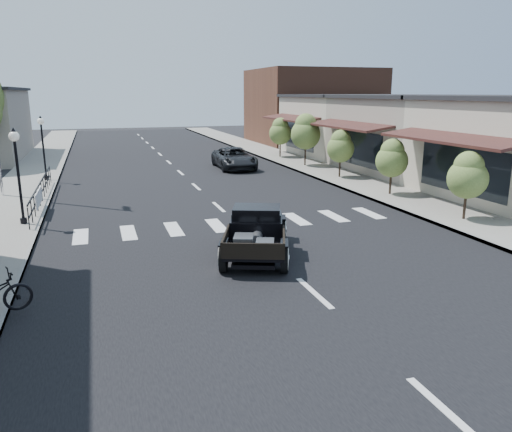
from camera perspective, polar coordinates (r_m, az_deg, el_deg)
name	(u,v)px	position (r m, az deg, el deg)	size (l,w,h in m)	color
ground	(273,257)	(15.15, 1.98, -4.67)	(120.00, 120.00, 0.00)	black
road	(186,178)	(29.32, -7.99, 4.33)	(14.00, 80.00, 0.02)	black
road_markings	(204,194)	(24.48, -5.95, 2.48)	(12.00, 60.00, 0.06)	silver
sidewalk_left	(27,185)	(29.12, -24.72, 3.25)	(3.00, 80.00, 0.15)	gray
sidewalk_right	(320,170)	(31.84, 7.30, 5.23)	(3.00, 80.00, 0.15)	gray
storefront_mid	(430,135)	(33.23, 19.25, 8.71)	(10.00, 9.00, 4.50)	gray
storefront_far	(358,126)	(40.77, 11.61, 10.02)	(10.00, 9.00, 4.50)	beige
far_building_right	(313,107)	(49.88, 6.48, 12.31)	(11.00, 10.00, 7.00)	brown
railing	(41,190)	(23.99, -23.32, 2.75)	(0.08, 10.00, 1.00)	black
banner	(40,204)	(22.07, -23.50, 1.31)	(0.04, 2.20, 0.60)	silver
lamp_post_b	(19,177)	(19.91, -25.50, 4.08)	(0.36, 0.36, 3.48)	black
lamp_post_c	(43,148)	(29.77, -23.13, 7.15)	(0.36, 0.36, 3.48)	black
small_tree_a	(467,187)	(20.36, 22.94, 3.10)	(1.49, 1.49, 2.48)	#5C7435
small_tree_b	(391,168)	(24.38, 15.22, 5.36)	(1.50, 1.50, 2.51)	#5C7435
small_tree_c	(340,154)	(28.85, 9.60, 6.97)	(1.54, 1.54, 2.56)	#5C7435
small_tree_d	(305,140)	(33.29, 5.67, 8.59)	(1.95, 1.95, 3.25)	#5C7435
small_tree_e	(280,138)	(37.68, 2.79, 8.90)	(1.67, 1.67, 2.78)	#5C7435
hotrod_pickup	(256,231)	(15.06, 0.04, -1.76)	(2.04, 4.36, 1.51)	black
second_car	(234,158)	(32.60, -2.50, 6.59)	(2.24, 4.85, 1.35)	black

